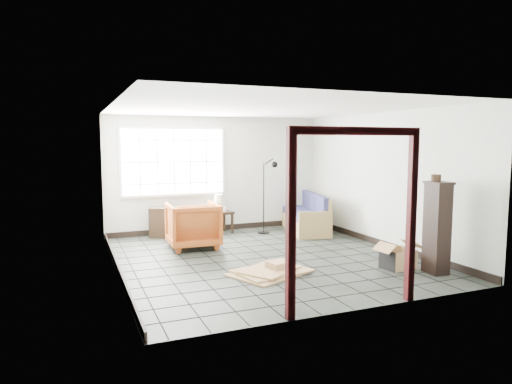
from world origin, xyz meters
name	(u,v)px	position (x,y,z in m)	size (l,w,h in m)	color
ground	(265,258)	(0.00, 0.00, 0.00)	(5.50, 5.50, 0.00)	black
room_shell	(264,162)	(0.00, 0.03, 1.68)	(5.02, 5.52, 2.61)	silver
window_panel	(174,162)	(-1.00, 2.70, 1.60)	(2.32, 0.08, 1.52)	silver
doorway_trim	(355,196)	(0.00, -2.70, 1.38)	(1.80, 0.08, 2.20)	#330B0D
futon_sofa	(307,217)	(1.90, 1.94, 0.31)	(1.15, 2.04, 0.85)	olive
armchair	(193,223)	(-0.97, 1.24, 0.48)	(0.94, 0.88, 0.96)	#953315
side_table	(221,215)	(-0.02, 2.40, 0.40)	(0.53, 0.53, 0.49)	black
table_lamp	(219,200)	(-0.07, 2.42, 0.76)	(0.26, 0.26, 0.38)	black
projector	(219,209)	(-0.07, 2.41, 0.54)	(0.32, 0.28, 0.10)	silver
floor_lamp	(269,193)	(0.97, 2.00, 0.89)	(0.51, 0.33, 1.67)	black
console_shelf	(170,222)	(-1.18, 2.40, 0.32)	(0.88, 0.62, 0.64)	black
tall_shelf	(437,227)	(2.08, -1.88, 0.73)	(0.33, 0.41, 1.43)	black
pot	(436,178)	(2.03, -1.87, 1.48)	(0.15, 0.15, 0.11)	black
open_box	(398,259)	(1.72, -1.44, 0.16)	(0.79, 0.43, 0.43)	#946A47
cardboard_pile	(271,270)	(-0.29, -0.93, 0.05)	(1.43, 1.25, 0.17)	#946A47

